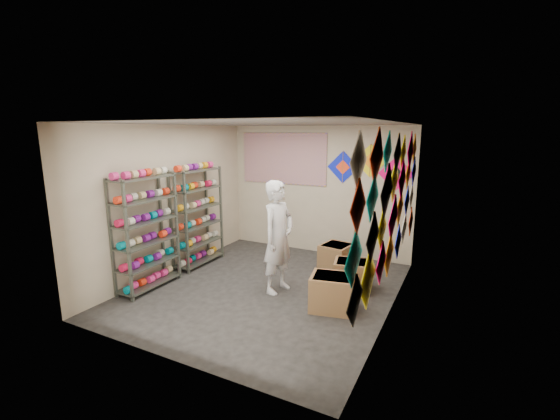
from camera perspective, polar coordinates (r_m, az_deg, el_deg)
The scene contains 12 objects.
ground at distance 6.42m, azimuth -2.06°, elevation -11.85°, with size 4.50×4.50×0.00m, color black.
room_walls at distance 5.95m, azimuth -2.17°, elevation 2.81°, with size 4.50×4.50×4.50m.
shelf_rack_front at distance 6.52m, azimuth -19.73°, elevation -3.32°, with size 0.40×1.10×1.90m, color #4C5147.
shelf_rack_back at distance 7.44m, azimuth -12.48°, elevation -1.07°, with size 0.40×1.10×1.90m, color #4C5147.
string_spools at distance 6.94m, azimuth -15.91°, elevation -1.37°, with size 0.12×2.36×0.12m.
kite_wall_display at distance 5.23m, azimuth 16.78°, elevation 0.81°, with size 0.06×4.27×2.06m.
back_wall_kites at distance 7.61m, azimuth 13.47°, elevation 6.34°, with size 1.72×0.02×0.90m.
poster at distance 8.24m, azimuth 0.51°, elevation 7.84°, with size 2.00×0.01×1.10m, color #7651AF.
shopkeeper at distance 6.03m, azimuth -0.26°, elevation -4.14°, with size 0.55×0.73×1.83m, color silver.
carton_a at distance 5.69m, azimuth 7.97°, elevation -12.33°, with size 0.63×0.52×0.52m, color brown.
carton_b at distance 6.41m, azimuth 10.96°, elevation -9.73°, with size 0.59×0.49×0.49m, color brown.
carton_c at distance 7.23m, azimuth 8.55°, elevation -7.09°, with size 0.51×0.56×0.49m, color brown.
Camera 1 is at (2.86, -5.13, 2.58)m, focal length 24.00 mm.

